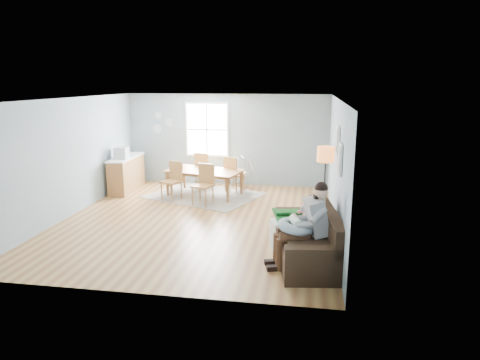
% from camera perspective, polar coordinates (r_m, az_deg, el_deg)
% --- Properties ---
extents(room, '(8.40, 9.40, 3.90)m').
position_cam_1_polar(room, '(9.31, -5.94, 9.03)').
color(room, brown).
extents(window, '(1.32, 0.08, 1.62)m').
position_cam_1_polar(window, '(12.87, -4.42, 6.72)').
color(window, white).
rests_on(window, room).
extents(pictures, '(0.05, 1.34, 0.74)m').
position_cam_1_polar(pictures, '(8.02, 13.04, 4.01)').
color(pictures, white).
rests_on(pictures, room).
extents(wall_plates, '(0.67, 0.02, 0.66)m').
position_cam_1_polar(wall_plates, '(13.26, -10.38, 7.51)').
color(wall_plates, '#9FB0BF').
rests_on(wall_plates, room).
extents(sofa, '(1.26, 2.34, 0.90)m').
position_cam_1_polar(sofa, '(7.68, 9.39, -8.09)').
color(sofa, black).
rests_on(sofa, room).
extents(green_throw, '(1.17, 1.04, 0.04)m').
position_cam_1_polar(green_throw, '(8.28, 8.16, -4.61)').
color(green_throw, '#13541D').
rests_on(green_throw, sofa).
extents(beige_pillow, '(0.19, 0.53, 0.52)m').
position_cam_1_polar(beige_pillow, '(8.10, 10.58, -3.33)').
color(beige_pillow, tan).
rests_on(beige_pillow, sofa).
extents(father, '(1.10, 0.66, 1.46)m').
position_cam_1_polar(father, '(7.20, 8.78, -5.59)').
color(father, gray).
rests_on(father, sofa).
extents(nursing_pillow, '(0.75, 0.73, 0.25)m').
position_cam_1_polar(nursing_pillow, '(7.21, 7.41, -6.16)').
color(nursing_pillow, '#A3BDCC').
rests_on(nursing_pillow, father).
extents(infant, '(0.24, 0.42, 0.15)m').
position_cam_1_polar(infant, '(7.22, 7.37, -5.38)').
color(infant, silver).
rests_on(infant, nursing_pillow).
extents(toddler, '(0.57, 0.35, 0.85)m').
position_cam_1_polar(toddler, '(7.72, 8.67, -4.52)').
color(toddler, silver).
rests_on(toddler, sofa).
extents(floor_lamp, '(0.36, 0.36, 1.76)m').
position_cam_1_polar(floor_lamp, '(8.92, 11.34, 2.45)').
color(floor_lamp, black).
rests_on(floor_lamp, room).
extents(storage_cube, '(0.62, 0.58, 0.55)m').
position_cam_1_polar(storage_cube, '(8.05, 5.93, -7.28)').
color(storage_cube, silver).
rests_on(storage_cube, room).
extents(rug, '(3.37, 2.98, 0.01)m').
position_cam_1_polar(rug, '(11.78, -4.78, -2.03)').
color(rug, gray).
rests_on(rug, room).
extents(dining_table, '(2.20, 1.54, 0.70)m').
position_cam_1_polar(dining_table, '(11.70, -4.82, -0.39)').
color(dining_table, brown).
rests_on(dining_table, rug).
extents(chair_sw, '(0.59, 0.59, 1.00)m').
position_cam_1_polar(chair_sw, '(11.40, -8.88, 0.30)').
color(chair_sw, olive).
rests_on(chair_sw, rug).
extents(chair_se, '(0.57, 0.57, 1.03)m').
position_cam_1_polar(chair_se, '(10.82, -4.78, -0.18)').
color(chair_se, olive).
rests_on(chair_se, rug).
extents(chair_nw, '(0.59, 0.59, 1.06)m').
position_cam_1_polar(chair_nw, '(12.47, -4.90, 1.67)').
color(chair_nw, olive).
rests_on(chair_nw, rug).
extents(chair_ne, '(0.61, 0.61, 1.02)m').
position_cam_1_polar(chair_ne, '(11.94, -1.00, 1.10)').
color(chair_ne, olive).
rests_on(chair_ne, rug).
extents(counter, '(0.60, 1.76, 0.97)m').
position_cam_1_polar(counter, '(12.64, -14.88, 0.88)').
color(counter, brown).
rests_on(counter, room).
extents(monitor, '(0.35, 0.33, 0.32)m').
position_cam_1_polar(monitor, '(12.22, -15.54, 3.48)').
color(monitor, '#ABABB0').
rests_on(monitor, counter).
extents(baby_swing, '(1.17, 1.18, 0.93)m').
position_cam_1_polar(baby_swing, '(12.50, 0.30, 0.82)').
color(baby_swing, '#ABABB0').
rests_on(baby_swing, room).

